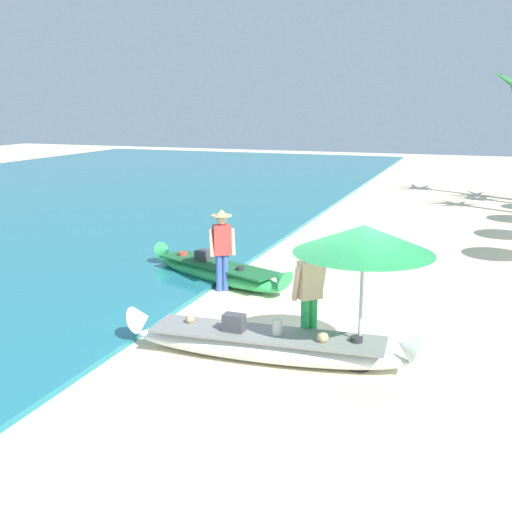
# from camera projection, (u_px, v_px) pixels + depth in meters

# --- Properties ---
(ground_plane) EXTENTS (80.00, 80.00, 0.00)m
(ground_plane) POSITION_uv_depth(u_px,v_px,m) (324.00, 341.00, 10.28)
(ground_plane) COLOR beige
(boat_white_foreground) EXTENTS (4.67, 1.07, 0.74)m
(boat_white_foreground) POSITION_uv_depth(u_px,v_px,m) (266.00, 345.00, 9.47)
(boat_white_foreground) COLOR white
(boat_white_foreground) RESTS_ON ground
(boat_green_midground) EXTENTS (3.91, 2.09, 0.71)m
(boat_green_midground) POSITION_uv_depth(u_px,v_px,m) (218.00, 271.00, 13.60)
(boat_green_midground) COLOR #38B760
(boat_green_midground) RESTS_ON ground
(person_vendor_hatted) EXTENTS (0.57, 0.48, 1.76)m
(person_vendor_hatted) POSITION_uv_depth(u_px,v_px,m) (222.00, 245.00, 12.79)
(person_vendor_hatted) COLOR #3D5BA8
(person_vendor_hatted) RESTS_ON ground
(person_tourist_customer) EXTENTS (0.53, 0.53, 1.75)m
(person_tourist_customer) POSITION_uv_depth(u_px,v_px,m) (310.00, 293.00, 9.57)
(person_tourist_customer) COLOR green
(person_tourist_customer) RESTS_ON ground
(patio_umbrella_large) EXTENTS (2.05, 2.05, 2.20)m
(patio_umbrella_large) POSITION_uv_depth(u_px,v_px,m) (364.00, 240.00, 8.76)
(patio_umbrella_large) COLOR #B7B7BC
(patio_umbrella_large) RESTS_ON ground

